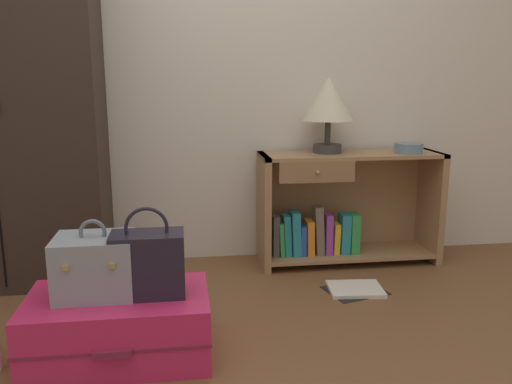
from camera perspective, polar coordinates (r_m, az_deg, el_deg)
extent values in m
cube|color=silver|center=(3.25, -5.14, 15.54)|extent=(6.40, 0.10, 2.60)
cube|color=#33261E|center=(3.09, -25.71, 8.60)|extent=(1.00, 0.45, 1.96)
cube|color=#A37A51|center=(3.13, 0.84, -2.07)|extent=(0.04, 0.33, 0.67)
cube|color=#A37A51|center=(3.45, 18.35, -1.36)|extent=(0.04, 0.33, 0.67)
cube|color=#A37A51|center=(3.19, 10.24, 3.98)|extent=(1.09, 0.33, 0.02)
cube|color=#A37A51|center=(3.33, 9.84, -6.44)|extent=(1.01, 0.33, 0.02)
cube|color=#A37A51|center=(3.40, 9.20, -1.08)|extent=(1.01, 0.01, 0.65)
cube|color=#8F6B47|center=(2.98, 6.63, 2.16)|extent=(0.44, 0.02, 0.12)
sphere|color=#9E844C|center=(2.97, 6.71, 2.11)|extent=(0.02, 0.02, 0.02)
cube|color=#4C474C|center=(3.15, 2.12, -4.76)|extent=(0.04, 0.09, 0.25)
cube|color=green|center=(3.17, 2.71, -5.09)|extent=(0.04, 0.10, 0.21)
cube|color=teal|center=(3.17, 3.37, -4.69)|extent=(0.05, 0.09, 0.25)
cube|color=teal|center=(3.17, 4.26, -4.47)|extent=(0.06, 0.12, 0.27)
cube|color=#2D51B2|center=(3.20, 5.03, -5.19)|extent=(0.03, 0.10, 0.18)
cube|color=orange|center=(3.20, 5.78, -4.88)|extent=(0.05, 0.11, 0.21)
cube|color=#726659|center=(3.20, 6.79, -4.12)|extent=(0.07, 0.09, 0.30)
cube|color=purple|center=(3.22, 7.74, -4.49)|extent=(0.04, 0.11, 0.25)
cube|color=gold|center=(3.25, 8.57, -4.94)|extent=(0.04, 0.11, 0.19)
cube|color=teal|center=(3.25, 9.51, -4.42)|extent=(0.06, 0.11, 0.24)
cube|color=green|center=(3.27, 10.49, -4.36)|extent=(0.05, 0.12, 0.24)
cylinder|color=#3D3838|center=(3.17, 7.70, 4.69)|extent=(0.17, 0.17, 0.05)
cylinder|color=#3D3838|center=(3.16, 7.75, 6.40)|extent=(0.04, 0.04, 0.14)
cone|color=beige|center=(3.15, 7.85, 9.96)|extent=(0.30, 0.30, 0.25)
cylinder|color=slate|center=(3.27, 16.18, 4.60)|extent=(0.17, 0.17, 0.06)
cube|color=#DB2860|center=(2.25, -14.58, -13.86)|extent=(0.72, 0.43, 0.26)
cube|color=maroon|center=(2.25, -14.58, -13.86)|extent=(0.72, 0.44, 0.01)
cube|color=maroon|center=(2.05, -15.29, -16.61)|extent=(0.14, 0.02, 0.03)
cube|color=#8E99A3|center=(2.19, -17.03, -7.65)|extent=(0.30, 0.24, 0.24)
torus|color=slate|center=(2.15, -17.26, -4.19)|extent=(0.11, 0.02, 0.11)
cube|color=tan|center=(2.08, -19.91, -7.72)|extent=(0.02, 0.01, 0.02)
cube|color=tan|center=(2.05, -15.30, -7.69)|extent=(0.02, 0.01, 0.02)
cube|color=#231E2D|center=(2.14, -11.59, -7.65)|extent=(0.28, 0.16, 0.25)
torus|color=#231E2D|center=(2.09, -11.76, -3.86)|extent=(0.17, 0.01, 0.17)
cube|color=white|center=(2.90, 10.69, -10.28)|extent=(0.30, 0.25, 0.02)
cube|color=black|center=(2.90, 10.68, -10.41)|extent=(0.35, 0.31, 0.01)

